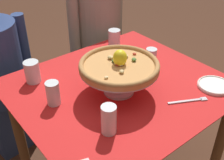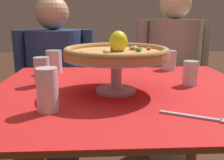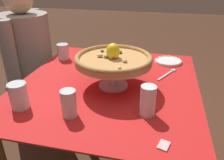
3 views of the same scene
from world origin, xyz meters
The scene contains 12 objects.
dining_table centered at (0.00, 0.00, 0.63)m, with size 1.06×0.95×0.75m.
pizza_stand centered at (-0.04, -0.04, 0.85)m, with size 0.39×0.39×0.14m.
pizza centered at (-0.04, -0.04, 0.91)m, with size 0.39×0.39×0.09m.
water_glass_back_left centered at (-0.33, 0.32, 0.80)m, with size 0.08×0.08×0.12m.
water_glass_back_right centered at (0.28, 0.39, 0.80)m, with size 0.08×0.08×0.10m.
water_glass_side_right centered at (0.28, 0.05, 0.79)m, with size 0.06×0.06×0.10m.
water_glass_side_left centered at (-0.34, 0.08, 0.80)m, with size 0.06×0.06×0.12m.
water_glass_front_left centered at (-0.26, -0.23, 0.81)m, with size 0.07×0.07×0.13m.
side_plate centered at (0.38, -0.32, 0.76)m, with size 0.18×0.18×0.02m.
dinner_fork centered at (0.18, -0.31, 0.75)m, with size 0.19×0.11×0.01m.
sugar_packet centered at (-0.44, -0.31, 0.75)m, with size 0.05×0.04×0.01m, color beige.
diner_right centered at (0.41, 0.75, 0.61)m, with size 0.53×0.41×1.23m.
Camera 3 is at (-1.06, -0.27, 1.30)m, focal length 35.98 mm.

